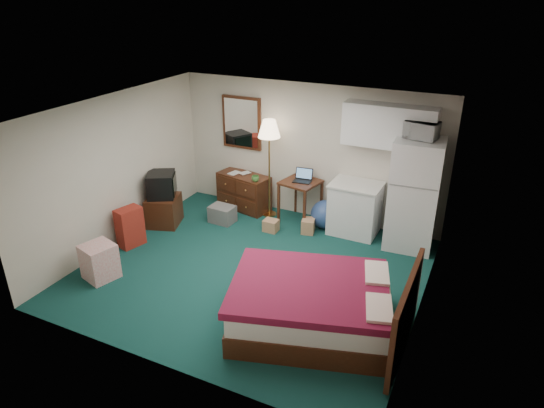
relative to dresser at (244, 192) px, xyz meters
The scene contains 25 objects.
floor 2.35m from the dresser, 58.62° to the right, with size 5.00×4.50×0.01m, color #0C352F.
ceiling 3.16m from the dresser, 58.62° to the right, with size 5.00×4.50×0.01m, color beige.
walls 2.49m from the dresser, 58.62° to the right, with size 5.01×4.51×2.50m.
mirror 1.33m from the dresser, 120.70° to the left, with size 0.80×0.06×1.00m, color white, non-canonical shape.
upper_cabinets 3.10m from the dresser, ahead, with size 1.50×0.35×0.70m, color white, non-canonical shape.
headboard 4.64m from the dresser, 37.65° to the right, with size 0.06×1.56×1.00m, color black, non-canonical shape.
dresser is the anchor object (origin of this frame).
floor_lamp 0.82m from the dresser, ahead, with size 0.40×0.40×1.86m, color tan, non-canonical shape.
desk 1.21m from the dresser, ahead, with size 0.63×0.63×0.79m, color black, non-canonical shape.
exercise_ball 1.72m from the dresser, ahead, with size 0.52×0.52×0.52m, color navy.
kitchen_counter 2.24m from the dresser, ahead, with size 0.82×0.63×0.90m, color white, non-canonical shape.
fridge 3.27m from the dresser, ahead, with size 0.76×0.76×1.86m, color silver, non-canonical shape.
bed 3.79m from the dresser, 48.33° to the right, with size 1.97×1.54×0.63m, color maroon, non-canonical shape.
tv_stand 1.59m from the dresser, 128.90° to the right, with size 0.54×0.59×0.54m, color black, non-canonical shape.
suitcase 2.36m from the dresser, 115.64° to the right, with size 0.26×0.42×0.68m, color maroon, non-canonical shape.
retail_box 3.21m from the dresser, 103.94° to the right, with size 0.44×0.44×0.55m, color silver, non-canonical shape.
file_bin 0.74m from the dresser, 96.18° to the right, with size 0.45×0.34×0.31m, color slate, non-canonical shape.
cardboard_box_a 1.14m from the dresser, 36.25° to the right, with size 0.25×0.21×0.21m, color olive, non-canonical shape.
cardboard_box_b 1.59m from the dresser, 15.58° to the right, with size 0.22×0.26×0.26m, color olive, non-canonical shape.
laptop 1.36m from the dresser, ahead, with size 0.32×0.26×0.22m, color black, non-canonical shape.
crt_tv 1.63m from the dresser, 130.65° to the right, with size 0.48×0.52×0.44m, color black, non-canonical shape.
microwave 3.60m from the dresser, ahead, with size 0.50×0.27×0.34m, color silver.
book_a 0.54m from the dresser, behind, with size 0.17×0.02×0.24m, color olive.
book_b 0.47m from the dresser, 125.11° to the left, with size 0.15×0.02×0.21m, color olive.
mug 0.59m from the dresser, 29.67° to the right, with size 0.14×0.11×0.14m, color #447B35.
Camera 1 is at (3.02, -5.64, 4.07)m, focal length 32.00 mm.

